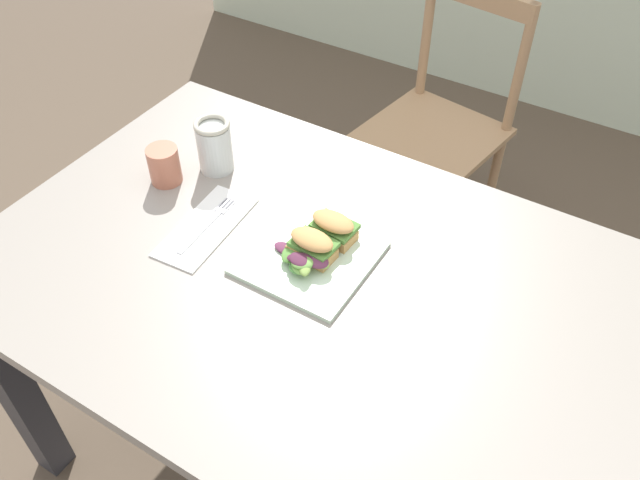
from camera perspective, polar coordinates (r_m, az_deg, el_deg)
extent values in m
cube|color=gray|center=(1.28, -0.28, -3.76)|extent=(1.36, 0.88, 0.03)
cube|color=#2D2D33|center=(1.74, -24.92, -11.50)|extent=(0.07, 0.07, 0.71)
cube|color=#2D2D33|center=(2.02, -9.45, 2.59)|extent=(0.07, 0.07, 0.71)
cube|color=#2D2D33|center=(1.73, 24.63, -11.77)|extent=(0.07, 0.07, 0.71)
cylinder|color=tan|center=(2.28, 3.05, 4.15)|extent=(0.03, 0.03, 0.43)
cylinder|color=tan|center=(2.14, 10.18, 0.28)|extent=(0.03, 0.03, 0.43)
cylinder|color=tan|center=(2.50, 7.94, 7.93)|extent=(0.03, 0.03, 0.43)
cylinder|color=tan|center=(2.38, 14.66, 4.59)|extent=(0.03, 0.03, 0.43)
cube|color=tan|center=(2.18, 9.63, 8.94)|extent=(0.46, 0.46, 0.02)
cylinder|color=tan|center=(2.28, 9.22, 17.09)|extent=(0.03, 0.03, 0.42)
cylinder|color=tan|center=(2.14, 16.96, 13.90)|extent=(0.03, 0.03, 0.42)
cube|color=beige|center=(1.30, -0.92, -1.52)|extent=(0.24, 0.24, 0.01)
cube|color=tan|center=(1.29, -0.70, -1.01)|extent=(0.09, 0.06, 0.02)
cube|color=#518438|center=(1.29, -0.55, -0.35)|extent=(0.09, 0.07, 0.01)
ellipsoid|color=tan|center=(1.27, -0.71, 0.05)|extent=(0.10, 0.06, 0.02)
cube|color=tan|center=(1.33, 1.12, 0.57)|extent=(0.09, 0.06, 0.02)
cube|color=#518438|center=(1.32, 1.27, 1.22)|extent=(0.09, 0.07, 0.01)
ellipsoid|color=tan|center=(1.31, 1.14, 1.62)|extent=(0.10, 0.06, 0.02)
ellipsoid|color=#602D47|center=(1.31, -2.94, -0.77)|extent=(0.06, 0.03, 0.01)
ellipsoid|color=#84A84C|center=(1.26, -1.43, -2.14)|extent=(0.05, 0.05, 0.01)
ellipsoid|color=#4C2338|center=(1.25, -1.84, -1.71)|extent=(0.05, 0.04, 0.01)
ellipsoid|color=#6B9E47|center=(1.26, -1.57, -2.05)|extent=(0.06, 0.07, 0.02)
ellipsoid|color=#518438|center=(1.26, -1.19, -1.80)|extent=(0.05, 0.05, 0.01)
ellipsoid|color=#6B9E47|center=(1.25, -1.54, -1.97)|extent=(0.06, 0.05, 0.01)
ellipsoid|color=#84A84C|center=(1.25, -1.33, -2.22)|extent=(0.05, 0.06, 0.01)
ellipsoid|color=#4C2338|center=(1.26, -1.55, -1.59)|extent=(0.07, 0.05, 0.01)
ellipsoid|color=#602D47|center=(1.26, -0.38, -1.80)|extent=(0.06, 0.04, 0.02)
ellipsoid|color=#3D7033|center=(1.26, -1.85, -2.36)|extent=(0.05, 0.05, 0.01)
ellipsoid|color=#84A84C|center=(1.27, -0.37, -1.73)|extent=(0.07, 0.04, 0.02)
ellipsoid|color=#518438|center=(1.29, -2.44, -1.08)|extent=(0.05, 0.07, 0.01)
ellipsoid|color=#3D7033|center=(1.31, -2.08, -0.42)|extent=(0.05, 0.05, 0.02)
ellipsoid|color=#3D7033|center=(1.28, -0.57, -1.41)|extent=(0.05, 0.06, 0.01)
cube|color=white|center=(1.39, -9.85, 1.14)|extent=(0.12, 0.25, 0.00)
cube|color=silver|center=(1.38, -10.40, 0.68)|extent=(0.02, 0.14, 0.00)
cube|color=silver|center=(1.43, -8.25, 2.93)|extent=(0.03, 0.05, 0.00)
cube|color=#38383D|center=(1.43, -7.85, 3.06)|extent=(0.00, 0.03, 0.00)
cube|color=#38383D|center=(1.43, -8.11, 3.16)|extent=(0.00, 0.03, 0.00)
cube|color=#38383D|center=(1.44, -8.38, 3.25)|extent=(0.00, 0.03, 0.00)
cylinder|color=#995623|center=(1.52, -9.07, 7.55)|extent=(0.07, 0.07, 0.09)
cylinder|color=silver|center=(1.51, -9.12, 7.89)|extent=(0.08, 0.08, 0.11)
torus|color=#B7B29E|center=(1.48, -9.39, 9.84)|extent=(0.08, 0.08, 0.01)
cylinder|color=#B2664C|center=(1.51, -13.36, 6.34)|extent=(0.07, 0.07, 0.09)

